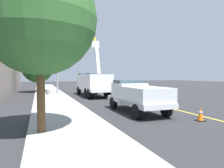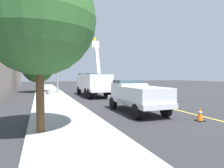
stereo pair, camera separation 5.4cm
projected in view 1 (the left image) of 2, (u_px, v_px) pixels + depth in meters
name	position (u px, v px, depth m)	size (l,w,h in m)	color
ground	(114.00, 94.00, 25.45)	(120.00, 120.00, 0.00)	#2D2D30
sidewalk_far_side	(51.00, 96.00, 22.81)	(60.00, 3.60, 0.12)	#9E9E99
lane_centre_stripe	(114.00, 94.00, 25.45)	(50.00, 0.16, 0.01)	yellow
utility_bucket_truck	(93.00, 82.00, 23.68)	(8.31, 2.91, 7.06)	white
service_pickup_truck	(137.00, 95.00, 12.97)	(5.69, 2.40, 2.06)	silver
passing_minivan	(115.00, 84.00, 33.92)	(4.89, 2.14, 1.69)	silver
traffic_cone_leading	(200.00, 114.00, 10.56)	(0.40, 0.40, 0.75)	black
traffic_cone_mid_front	(128.00, 97.00, 18.78)	(0.40, 0.40, 0.70)	black
traffic_cone_mid_rear	(98.00, 90.00, 27.53)	(0.40, 0.40, 0.77)	black
traffic_signal_mast	(58.00, 47.00, 24.86)	(6.23, 0.68, 8.54)	gray
street_tree_left	(40.00, 18.00, 7.95)	(4.54, 4.54, 6.93)	brown
street_tree_right	(38.00, 67.00, 28.20)	(4.34, 4.34, 5.74)	brown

